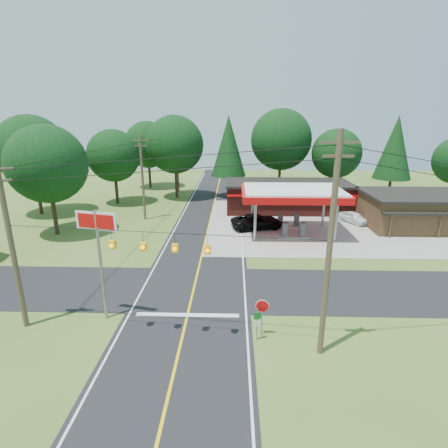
{
  "coord_description": "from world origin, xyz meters",
  "views": [
    {
      "loc": [
        2.86,
        -22.88,
        11.96
      ],
      "look_at": [
        2.0,
        7.0,
        2.8
      ],
      "focal_mm": 28.0,
      "sensor_mm": 36.0,
      "label": 1
    }
  ],
  "objects_px": {
    "sedan_car": "(354,218)",
    "octagonal_stop_sign": "(262,309)",
    "big_stop_sign": "(98,240)",
    "suv_car": "(257,222)",
    "gas_canopy": "(293,194)"
  },
  "relations": [
    {
      "from": "suv_car",
      "to": "big_stop_sign",
      "type": "height_order",
      "value": "big_stop_sign"
    },
    {
      "from": "suv_car",
      "to": "sedan_car",
      "type": "height_order",
      "value": "suv_car"
    },
    {
      "from": "big_stop_sign",
      "to": "octagonal_stop_sign",
      "type": "bearing_deg",
      "value": -9.34
    },
    {
      "from": "octagonal_stop_sign",
      "to": "big_stop_sign",
      "type": "bearing_deg",
      "value": 170.66
    },
    {
      "from": "sedan_car",
      "to": "octagonal_stop_sign",
      "type": "bearing_deg",
      "value": -148.34
    },
    {
      "from": "sedan_car",
      "to": "octagonal_stop_sign",
      "type": "relative_size",
      "value": 1.68
    },
    {
      "from": "gas_canopy",
      "to": "octagonal_stop_sign",
      "type": "xyz_separation_m",
      "value": [
        -4.5,
        -18.58,
        -2.57
      ]
    },
    {
      "from": "sedan_car",
      "to": "big_stop_sign",
      "type": "relative_size",
      "value": 0.55
    },
    {
      "from": "sedan_car",
      "to": "gas_canopy",
      "type": "bearing_deg",
      "value": 177.19
    },
    {
      "from": "gas_canopy",
      "to": "big_stop_sign",
      "type": "xyz_separation_m",
      "value": [
        -14.0,
        -17.02,
        0.89
      ]
    },
    {
      "from": "sedan_car",
      "to": "big_stop_sign",
      "type": "distance_m",
      "value": 30.76
    },
    {
      "from": "sedan_car",
      "to": "octagonal_stop_sign",
      "type": "distance_m",
      "value": 25.83
    },
    {
      "from": "suv_car",
      "to": "sedan_car",
      "type": "bearing_deg",
      "value": -93.18
    },
    {
      "from": "big_stop_sign",
      "to": "octagonal_stop_sign",
      "type": "relative_size",
      "value": 3.03
    },
    {
      "from": "gas_canopy",
      "to": "octagonal_stop_sign",
      "type": "distance_m",
      "value": 19.29
    }
  ]
}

